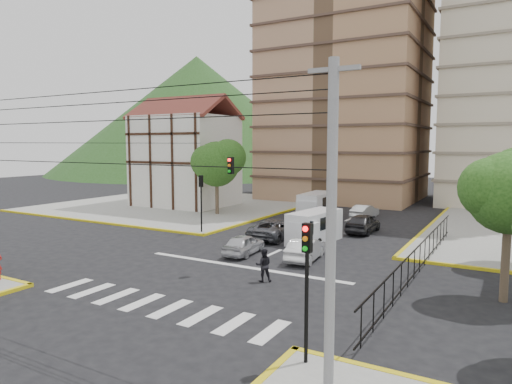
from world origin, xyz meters
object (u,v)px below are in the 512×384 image
Objects in this scene: traffic_light_nw at (201,194)px; van_right_lane at (313,228)px; car_silver_front_left at (244,244)px; traffic_light_se at (307,270)px; car_white_front_right at (306,249)px; pedestrian_crosswalk at (264,265)px; van_left_lane at (315,206)px.

traffic_light_nw is 9.12m from van_right_lane.
car_silver_front_left is at bearing -107.51° from van_right_lane.
traffic_light_se is 13.46m from car_white_front_right.
van_right_lane reaches higher than car_silver_front_left.
traffic_light_se reaches higher than pedestrian_crosswalk.
pedestrian_crosswalk reaches higher than car_white_front_right.
van_right_lane is at bearing -120.20° from car_silver_front_left.
traffic_light_nw is at bearing -113.25° from van_left_lane.
car_silver_front_left is at bearing 2.01° from car_white_front_right.
traffic_light_nw is (-15.60, 15.60, 0.00)m from traffic_light_se.
car_white_front_right is (1.48, -4.69, -0.40)m from van_right_lane.
traffic_light_nw is 2.60× the size of pedestrian_crosswalk.
van_left_lane reaches higher than van_right_lane.
van_left_lane is at bearing -89.04° from car_silver_front_left.
van_left_lane is at bearing 111.84° from traffic_light_se.
car_white_front_right is (-5.31, 12.13, -2.44)m from traffic_light_se.
traffic_light_se is 1.07× the size of car_white_front_right.
van_left_lane is 20.88m from pedestrian_crosswalk.
car_silver_front_left is 0.93× the size of car_white_front_right.
traffic_light_se is at bearing 107.07° from car_white_front_right.
van_right_lane is 1.36× the size of car_silver_front_left.
traffic_light_nw is at bearing -164.49° from van_right_lane.
traffic_light_se is 1.16× the size of car_silver_front_left.
van_right_lane is 1.26× the size of car_white_front_right.
pedestrian_crosswalk is (10.16, -8.46, -2.26)m from traffic_light_nw.
van_right_lane is 3.04× the size of pedestrian_crosswalk.
traffic_light_nw is 11.13m from car_white_front_right.
car_white_front_right is at bearing -64.82° from van_right_lane.
van_left_lane is 16.17m from car_white_front_right.
car_silver_front_left is at bearing 128.82° from traffic_light_se.
van_right_lane is 0.99× the size of van_left_lane.
pedestrian_crosswalk is at bearing -39.79° from traffic_light_nw.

